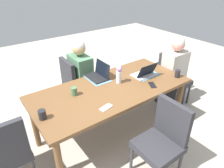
# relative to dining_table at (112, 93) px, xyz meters

# --- Properties ---
(ground_plane) EXTENTS (10.00, 10.00, 0.00)m
(ground_plane) POSITION_rel_dining_table_xyz_m (0.00, 0.00, -0.68)
(ground_plane) COLOR #B2A899
(dining_table) EXTENTS (2.03, 0.94, 0.76)m
(dining_table) POSITION_rel_dining_table_xyz_m (0.00, 0.00, 0.00)
(dining_table) COLOR brown
(dining_table) RESTS_ON ground_plane
(chair_near_left_near) EXTENTS (0.44, 0.44, 0.90)m
(chair_near_left_near) POSITION_rel_dining_table_xyz_m (0.11, -0.82, -0.18)
(chair_near_left_near) COLOR #2D2D33
(chair_near_left_near) RESTS_ON ground_plane
(person_near_left_near) EXTENTS (0.36, 0.40, 1.19)m
(person_near_left_near) POSITION_rel_dining_table_xyz_m (0.04, -0.76, -0.15)
(person_near_left_near) COLOR #2D2D33
(person_near_left_near) RESTS_ON ground_plane
(chair_head_left_left_mid) EXTENTS (0.44, 0.44, 0.90)m
(chair_head_left_left_mid) POSITION_rel_dining_table_xyz_m (-1.32, -0.09, -0.18)
(chair_head_left_left_mid) COLOR #2D2D33
(chair_head_left_left_mid) RESTS_ON ground_plane
(person_head_left_left_mid) EXTENTS (0.40, 0.36, 1.19)m
(person_head_left_left_mid) POSITION_rel_dining_table_xyz_m (-1.26, -0.01, -0.15)
(person_head_left_left_mid) COLOR #2D2D33
(person_head_left_left_mid) RESTS_ON ground_plane
(chair_far_left_far) EXTENTS (0.44, 0.44, 0.90)m
(chair_far_left_far) POSITION_rel_dining_table_xyz_m (-0.07, 0.83, -0.18)
(chair_far_left_far) COLOR #2D2D33
(chair_far_left_far) RESTS_ON ground_plane
(chair_head_right_right_near) EXTENTS (0.44, 0.44, 0.90)m
(chair_head_right_right_near) POSITION_rel_dining_table_xyz_m (1.33, 0.04, -0.18)
(chair_head_right_right_near) COLOR #2D2D33
(chair_head_right_right_near) RESTS_ON ground_plane
(flower_vase) EXTENTS (0.08, 0.10, 0.24)m
(flower_vase) POSITION_rel_dining_table_xyz_m (-0.15, -0.05, 0.22)
(flower_vase) COLOR silver
(flower_vase) RESTS_ON dining_table
(placemat_near_left_near) EXTENTS (0.27, 0.37, 0.00)m
(placemat_near_left_near) POSITION_rel_dining_table_xyz_m (0.02, -0.31, 0.08)
(placemat_near_left_near) COLOR slate
(placemat_near_left_near) RESTS_ON dining_table
(placemat_head_left_left_mid) EXTENTS (0.37, 0.27, 0.00)m
(placemat_head_left_left_mid) POSITION_rel_dining_table_xyz_m (-0.60, -0.01, 0.08)
(placemat_head_left_left_mid) COLOR slate
(placemat_head_left_left_mid) RESTS_ON dining_table
(laptop_head_left_left_mid) EXTENTS (0.32, 0.22, 0.20)m
(laptop_head_left_left_mid) POSITION_rel_dining_table_xyz_m (-0.56, 0.02, 0.12)
(laptop_head_left_left_mid) COLOR silver
(laptop_head_left_left_mid) RESTS_ON dining_table
(laptop_near_left_near) EXTENTS (0.22, 0.32, 0.21)m
(laptop_near_left_near) POSITION_rel_dining_table_xyz_m (-0.01, -0.33, 0.12)
(laptop_near_left_near) COLOR black
(laptop_near_left_near) RESTS_ON dining_table
(coffee_mug_near_left) EXTENTS (0.07, 0.07, 0.11)m
(coffee_mug_near_left) POSITION_rel_dining_table_xyz_m (-0.90, 0.31, 0.13)
(coffee_mug_near_left) COLOR #232328
(coffee_mug_near_left) RESTS_ON dining_table
(coffee_mug_near_right) EXTENTS (0.08, 0.08, 0.10)m
(coffee_mug_near_right) POSITION_rel_dining_table_xyz_m (0.93, 0.09, 0.13)
(coffee_mug_near_right) COLOR #232328
(coffee_mug_near_right) RESTS_ON dining_table
(coffee_mug_centre_left) EXTENTS (0.07, 0.07, 0.10)m
(coffee_mug_centre_left) POSITION_rel_dining_table_xyz_m (0.47, -0.12, 0.13)
(coffee_mug_centre_left) COLOR #47704C
(coffee_mug_centre_left) RESTS_ON dining_table
(phone_black) EXTENTS (0.13, 0.17, 0.01)m
(phone_black) POSITION_rel_dining_table_xyz_m (-0.46, 0.26, 0.08)
(phone_black) COLOR black
(phone_black) RESTS_ON dining_table
(phone_silver) EXTENTS (0.16, 0.10, 0.01)m
(phone_silver) POSITION_rel_dining_table_xyz_m (0.31, 0.32, 0.08)
(phone_silver) COLOR silver
(phone_silver) RESTS_ON dining_table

